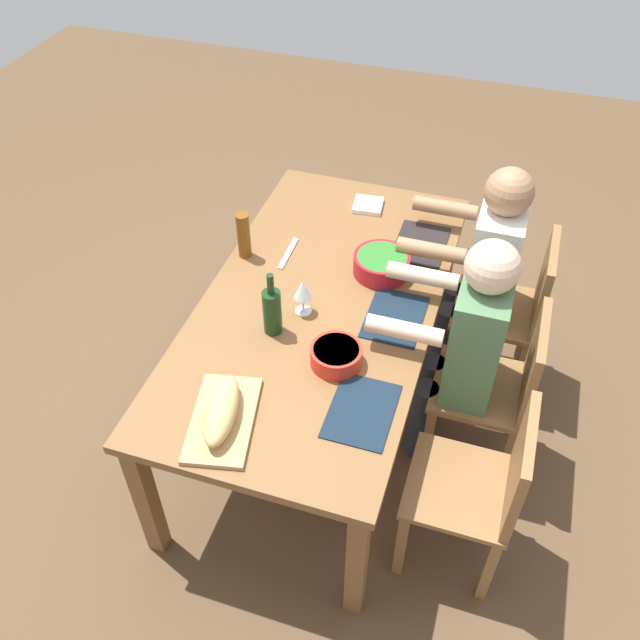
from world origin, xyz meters
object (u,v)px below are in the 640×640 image
at_px(chair_far_center, 501,385).
at_px(wine_bottle, 272,310).
at_px(dining_table, 320,315).
at_px(chair_far_left, 515,306).
at_px(chair_far_right, 484,486).
at_px(napkin_stack, 368,205).
at_px(diner_far_center, 465,340).
at_px(serving_bowl_greens, 382,263).
at_px(wine_glass, 303,291).
at_px(cutting_board, 223,420).
at_px(diner_far_left, 484,264).
at_px(beer_bottle, 244,235).
at_px(bread_loaf, 221,410).
at_px(serving_bowl_salad, 336,355).

relative_size(chair_far_center, wine_bottle, 2.93).
height_order(dining_table, chair_far_left, chair_far_left).
height_order(chair_far_right, napkin_stack, chair_far_right).
distance_m(diner_far_center, chair_far_left, 0.59).
distance_m(serving_bowl_greens, wine_glass, 0.43).
relative_size(chair_far_right, cutting_board, 2.12).
distance_m(diner_far_left, serving_bowl_greens, 0.50).
height_order(chair_far_right, beer_bottle, beer_bottle).
bearing_deg(chair_far_right, cutting_board, -78.29).
height_order(dining_table, diner_far_center, diner_far_center).
distance_m(chair_far_left, wine_glass, 1.11).
distance_m(chair_far_right, cutting_board, 1.00).
relative_size(chair_far_center, chair_far_right, 1.00).
bearing_deg(chair_far_left, chair_far_right, 0.00).
bearing_deg(chair_far_center, diner_far_center, -90.00).
distance_m(dining_table, beer_bottle, 0.50).
bearing_deg(bread_loaf, napkin_stack, 174.20).
distance_m(diner_far_left, beer_bottle, 1.10).
relative_size(chair_far_left, cutting_board, 2.12).
relative_size(chair_far_center, cutting_board, 2.12).
xyz_separation_m(beer_bottle, napkin_stack, (-0.54, 0.43, -0.10)).
bearing_deg(chair_far_right, beer_bottle, -120.20).
bearing_deg(chair_far_right, napkin_stack, -147.65).
xyz_separation_m(cutting_board, beer_bottle, (-0.91, -0.29, 0.10)).
xyz_separation_m(chair_far_center, bread_loaf, (0.71, -0.94, 0.32)).
xyz_separation_m(dining_table, serving_bowl_greens, (-0.26, 0.20, 0.13)).
distance_m(serving_bowl_salad, cutting_board, 0.50).
xyz_separation_m(chair_far_center, diner_far_center, (-0.00, -0.18, 0.21)).
xyz_separation_m(chair_far_center, cutting_board, (0.71, -0.94, 0.27)).
xyz_separation_m(wine_glass, napkin_stack, (-0.82, 0.06, -0.10)).
bearing_deg(cutting_board, dining_table, 169.45).
relative_size(wine_bottle, napkin_stack, 2.07).
xyz_separation_m(serving_bowl_greens, wine_glass, (0.35, -0.24, 0.06)).
relative_size(diner_far_center, beer_bottle, 5.45).
height_order(chair_far_center, cutting_board, chair_far_center).
height_order(dining_table, serving_bowl_greens, serving_bowl_greens).
bearing_deg(diner_far_left, chair_far_left, 90.00).
bearing_deg(chair_far_center, dining_table, -90.00).
height_order(serving_bowl_greens, serving_bowl_salad, serving_bowl_greens).
distance_m(wine_glass, napkin_stack, 0.82).
bearing_deg(cutting_board, serving_bowl_greens, 161.26).
relative_size(cutting_board, bread_loaf, 1.25).
bearing_deg(beer_bottle, cutting_board, 17.57).
bearing_deg(diner_far_left, beer_bottle, -72.80).
relative_size(chair_far_left, chair_far_right, 1.00).
bearing_deg(chair_far_left, bread_loaf, -37.33).
xyz_separation_m(dining_table, napkin_stack, (-0.73, 0.01, 0.09)).
distance_m(wine_bottle, wine_glass, 0.16).
xyz_separation_m(chair_far_right, wine_glass, (-0.44, -0.85, 0.37)).
bearing_deg(serving_bowl_greens, napkin_stack, -158.52).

